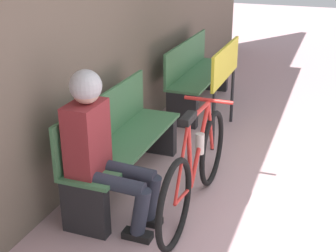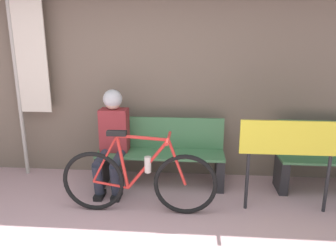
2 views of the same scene
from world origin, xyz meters
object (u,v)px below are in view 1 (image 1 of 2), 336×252
at_px(bicycle, 196,169).
at_px(park_bench_far, 197,77).
at_px(person_seated, 99,141).
at_px(signboard, 225,69).
at_px(park_bench_near, 121,145).

bearing_deg(bicycle, park_bench_far, 16.93).
bearing_deg(person_seated, park_bench_far, 2.38).
bearing_deg(park_bench_far, signboard, -145.43).
xyz_separation_m(bicycle, signboard, (1.56, 0.17, 0.39)).
height_order(park_bench_near, bicycle, bicycle).
relative_size(park_bench_near, signboard, 1.51).
xyz_separation_m(bicycle, person_seated, (-0.42, 0.60, 0.32)).
height_order(park_bench_far, signboard, signboard).
bearing_deg(signboard, person_seated, 167.54).
bearing_deg(park_bench_far, park_bench_near, 179.99).
height_order(bicycle, signboard, signboard).
xyz_separation_m(park_bench_near, person_seated, (-0.57, -0.12, 0.30)).
height_order(park_bench_near, signboard, signboard).
distance_m(park_bench_near, signboard, 1.55).
distance_m(bicycle, signboard, 1.61).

